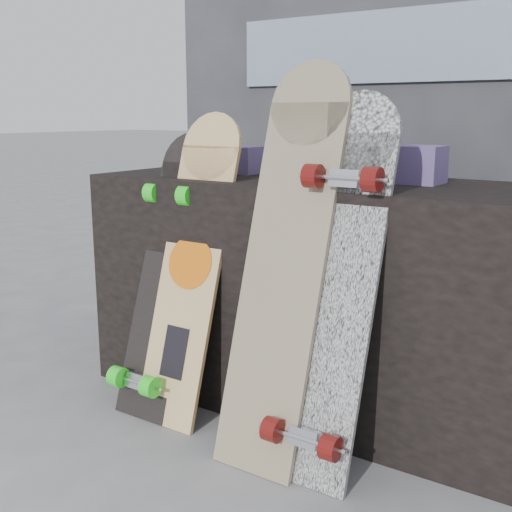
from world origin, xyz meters
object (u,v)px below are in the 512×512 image
Objects in this scene: longboard_geisha at (192,258)px; skateboard_dark at (165,269)px; vendor_table at (316,292)px; longboard_cascadia at (334,279)px; longboard_celtic at (287,250)px.

skateboard_dark is (-0.11, -0.02, -0.05)m from longboard_geisha.
longboard_geisha reaches higher than vendor_table.
vendor_table is at bearing 44.52° from longboard_geisha.
vendor_table is 1.47× the size of longboard_cascadia.
skateboard_dark is at bearing -142.43° from vendor_table.
vendor_table is at bearing 104.34° from longboard_celtic.
longboard_geisha is at bearing 172.83° from longboard_celtic.
skateboard_dark is at bearing 176.45° from longboard_cascadia.
longboard_geisha is 1.07× the size of skateboard_dark.
longboard_geisha is 0.41m from longboard_celtic.
longboard_celtic is (0.40, -0.05, 0.08)m from longboard_geisha.
vendor_table is 1.55× the size of longboard_geisha.
longboard_geisha is at bearing -135.48° from vendor_table.
longboard_celtic is 0.53m from skateboard_dark.
vendor_table is 0.54m from skateboard_dark.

